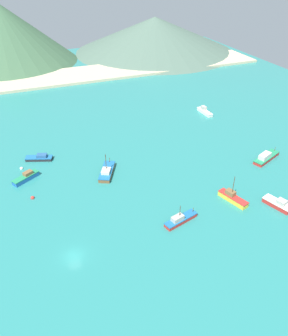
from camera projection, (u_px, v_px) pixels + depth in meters
name	position (u px, v px, depth m)	size (l,w,h in m)	color
ground	(50.00, 179.00, 92.97)	(260.00, 280.00, 0.50)	teal
fishing_boat_1	(278.00, 204.00, 82.35)	(4.70, 7.44, 2.35)	red
fishing_boat_2	(40.00, 158.00, 100.79)	(8.10, 4.95, 1.85)	#232328
fishing_boat_3	(26.00, 177.00, 91.90)	(7.48, 5.68, 2.21)	#1E5BA8
fishing_boat_4	(266.00, 157.00, 100.57)	(10.80, 6.52, 2.46)	red
fishing_boat_7	(180.00, 219.00, 77.70)	(8.83, 4.27, 4.84)	red
fishing_boat_8	(233.00, 198.00, 84.21)	(4.35, 8.24, 7.01)	gold
fishing_boat_9	(205.00, 111.00, 129.18)	(2.30, 8.22, 2.54)	silver
fishing_boat_10	(107.00, 172.00, 94.36)	(7.14, 9.96, 6.53)	brown
buoy_0	(33.00, 198.00, 85.42)	(0.95, 0.95, 0.95)	red
buoy_1	(22.00, 168.00, 96.80)	(0.96, 0.96, 0.96)	silver
beach_strip	(21.00, 82.00, 158.29)	(247.00, 24.51, 1.20)	#C6B793
hill_central	(0.00, 33.00, 179.23)	(77.03, 77.03, 31.08)	#3D6042
hill_east	(155.00, 34.00, 202.97)	(94.96, 94.96, 19.51)	#4C6656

